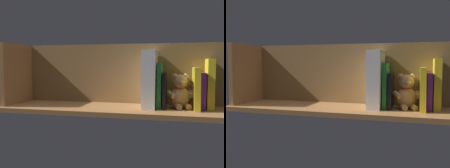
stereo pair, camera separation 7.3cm
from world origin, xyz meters
The scene contains 10 objects.
ground_plane centered at (0.00, 0.00, -1.10)cm, with size 105.82×31.30×2.20cm, color #9E6B3D.
shelf_back_panel centered at (0.00, -13.40, 15.38)cm, with size 105.82×1.50×30.75cm, color olive.
shelf_side_divider centered at (50.91, 0.00, 15.38)cm, with size 2.40×25.30×30.75cm, color #9E6B3D.
book_0 centered at (-44.55, -5.39, 11.38)cm, with size 3.09×13.73×22.76cm, color yellow.
book_1 centered at (-41.42, -5.47, 8.24)cm, with size 2.26×13.56×16.47cm, color purple.
book_2 centered at (-38.55, -3.13, 9.49)cm, with size 2.58×18.25×18.98cm, color yellow.
teddy_bear centered at (-31.56, -3.10, 7.07)cm, with size 12.35×12.21×16.08cm.
book_3 centered at (-24.43, -4.48, 8.09)cm, with size 1.67×15.54×16.18cm, color black.
book_4 centered at (-22.15, -4.92, 10.40)cm, with size 1.98×14.65×20.81cm, color green.
dictionary_thick_white centered at (-17.69, -2.83, 13.25)cm, with size 6.03×18.64×26.50cm, color white.
Camera 2 is at (-36.06, 118.15, 20.39)cm, focal length 41.73 mm.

